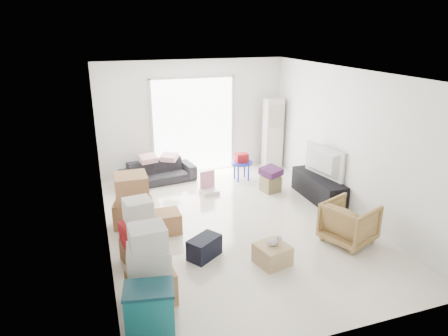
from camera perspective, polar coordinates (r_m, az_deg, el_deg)
The scene contains 21 objects.
room_shell at distance 6.87m, azimuth 1.81°, elevation 2.18°, with size 4.98×6.48×3.18m.
sliding_door at distance 9.65m, azimuth -4.39°, elevation 6.57°, with size 2.10×0.04×2.33m.
ac_tower at distance 10.08m, azimuth 6.97°, elevation 4.89°, with size 0.45×0.30×1.75m, color silver.
tv_console at distance 8.50m, azimuth 13.32°, elevation -2.77°, with size 0.45×1.49×0.50m, color black.
television at distance 8.39m, azimuth 13.49°, elevation -0.75°, with size 1.09×0.63×0.14m, color black.
sofa at distance 9.26m, azimuth -9.45°, elevation -0.09°, with size 1.69×0.49×0.66m, color #25262A.
pillow_left at distance 9.15m, azimuth -10.87°, elevation 2.18°, with size 0.40×0.32×0.13m, color #D49AA3.
pillow_right at distance 9.18m, azimuth -7.88°, elevation 2.38°, with size 0.34×0.27×0.12m, color #D49AA3.
armchair at distance 6.94m, azimuth 17.48°, elevation -7.17°, with size 0.74×0.70×0.77m, color #A27C48.
storage_bins at distance 4.91m, azimuth -10.49°, elevation -19.51°, with size 0.63×0.49×0.65m.
box_stack_a at distance 5.33m, azimuth -10.55°, elevation -13.92°, with size 0.63×0.54×1.09m.
box_stack_b at distance 6.19m, azimuth -11.91°, elevation -9.40°, with size 0.63×0.63×1.03m.
box_stack_c at distance 7.31m, azimuth -12.95°, elevation -4.60°, with size 0.75×0.67×0.97m.
loose_box at distance 7.09m, azimuth -8.12°, elevation -7.63°, with size 0.44×0.44×0.37m, color #945F43.
duffel_bag at distance 6.31m, azimuth -2.83°, elevation -11.27°, with size 0.52×0.31×0.33m, color black.
ottoman at distance 8.75m, azimuth 6.65°, elevation -2.21°, with size 0.35×0.35×0.35m, color olive.
blanket at distance 8.66m, azimuth 6.72°, elevation -0.70°, with size 0.39×0.39×0.14m, color #542256.
kids_table at distance 9.26m, azimuth 2.52°, elevation 1.00°, with size 0.51×0.51×0.64m.
toy_walker at distance 8.61m, azimuth -2.22°, elevation -2.77°, with size 0.40×0.37×0.48m.
wood_crate at distance 6.21m, azimuth 6.92°, elevation -12.13°, with size 0.46×0.46×0.30m, color tan.
plush_bunny at distance 6.12m, azimuth 7.22°, elevation -10.37°, with size 0.25×0.14×0.13m.
Camera 1 is at (-2.29, -6.14, 3.39)m, focal length 32.00 mm.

